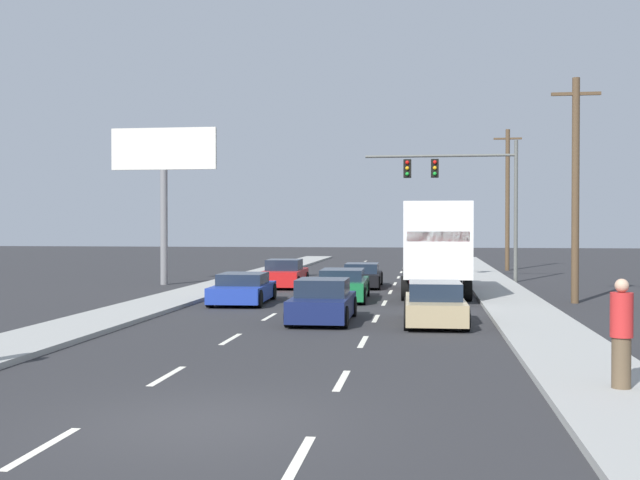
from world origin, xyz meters
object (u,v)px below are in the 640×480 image
at_px(car_tan, 435,305).
at_px(pedestrian_mid_block, 621,333).
at_px(utility_pole_mid, 575,187).
at_px(car_blue, 243,289).
at_px(car_black, 362,276).
at_px(roadside_billboard, 164,169).
at_px(car_red, 285,275).
at_px(car_navy, 323,302).
at_px(box_truck, 435,243).
at_px(utility_pole_far, 507,198).
at_px(car_green, 343,285).
at_px(traffic_signal_mast, 454,180).

bearing_deg(car_tan, pedestrian_mid_block, -72.38).
bearing_deg(car_tan, utility_pole_mid, 53.03).
relative_size(car_blue, car_tan, 0.99).
bearing_deg(car_black, roadside_billboard, 178.24).
height_order(car_red, pedestrian_mid_block, pedestrian_mid_block).
bearing_deg(car_navy, car_red, 105.18).
bearing_deg(car_blue, box_truck, 29.93).
distance_m(car_blue, car_black, 9.17).
distance_m(car_black, car_navy, 13.57).
bearing_deg(car_black, utility_pole_mid, -37.96).
relative_size(utility_pole_mid, pedestrian_mid_block, 4.52).
height_order(car_navy, pedestrian_mid_block, pedestrian_mid_block).
bearing_deg(car_tan, car_blue, 142.96).
distance_m(car_blue, pedestrian_mid_block, 18.06).
distance_m(car_red, utility_pole_mid, 14.15).
bearing_deg(car_red, car_blue, -91.24).
xyz_separation_m(utility_pole_far, roadside_billboard, (-18.05, -14.91, 1.01)).
height_order(box_truck, utility_pole_far, utility_pole_far).
relative_size(car_green, car_navy, 1.15).
distance_m(car_red, utility_pole_far, 20.12).
xyz_separation_m(car_green, car_tan, (3.48, -7.06, -0.01)).
height_order(car_navy, utility_pole_far, utility_pole_far).
xyz_separation_m(car_black, utility_pole_far, (8.22, 15.21, 4.19)).
bearing_deg(utility_pole_mid, car_blue, -172.28).
relative_size(car_blue, car_navy, 1.08).
relative_size(car_black, utility_pole_mid, 0.51).
distance_m(car_red, roadside_billboard, 8.08).
bearing_deg(car_black, car_tan, -76.57).
relative_size(car_blue, car_green, 0.93).
distance_m(car_blue, car_tan, 8.86).
xyz_separation_m(car_red, utility_pole_mid, (12.18, -6.15, 3.76)).
relative_size(car_tan, utility_pole_mid, 0.52).
xyz_separation_m(car_red, traffic_signal_mast, (8.07, 4.97, 4.70)).
distance_m(car_green, box_truck, 4.58).
height_order(car_black, traffic_signal_mast, traffic_signal_mast).
height_order(utility_pole_mid, pedestrian_mid_block, utility_pole_mid).
bearing_deg(utility_pole_mid, pedestrian_mid_block, -97.63).
height_order(car_black, box_truck, box_truck).
bearing_deg(utility_pole_far, car_tan, -99.73).
xyz_separation_m(traffic_signal_mast, utility_pole_mid, (4.11, -11.12, -0.94)).
height_order(car_green, pedestrian_mid_block, pedestrian_mid_block).
height_order(traffic_signal_mast, utility_pole_mid, utility_pole_mid).
height_order(car_red, traffic_signal_mast, traffic_signal_mast).
distance_m(utility_pole_mid, roadside_billboard, 19.70).
bearing_deg(car_red, car_black, 8.04).
xyz_separation_m(car_red, car_green, (3.43, -6.10, -0.02)).
height_order(car_red, car_tan, car_red).
relative_size(car_navy, utility_pole_far, 0.44).
xyz_separation_m(traffic_signal_mast, utility_pole_far, (3.79, 10.75, -0.58)).
bearing_deg(box_truck, car_green, -146.03).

